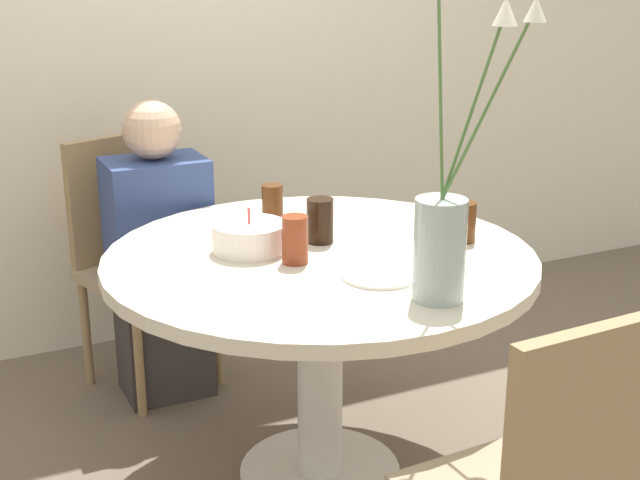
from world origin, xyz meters
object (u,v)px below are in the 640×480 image
object	(u,v)px
person_boy	(160,262)
drink_glass_4	(272,203)
flower_vase	(445,225)
drink_glass_2	(435,217)
side_plate	(380,276)
chair_right_flank	(134,248)
birthday_cake	(249,237)
drink_glass_3	(463,222)
drink_glass_0	(320,221)
drink_glass_1	(295,240)

from	to	relation	value
person_boy	drink_glass_4	bearing A→B (deg)	-56.92
flower_vase	person_boy	world-z (taller)	flower_vase
drink_glass_2	person_boy	xyz separation A→B (m)	(-0.63, 0.77, -0.29)
side_plate	person_boy	size ratio (longest dim) A/B	0.19
side_plate	drink_glass_4	world-z (taller)	drink_glass_4
chair_right_flank	flower_vase	world-z (taller)	flower_vase
side_plate	drink_glass_4	size ratio (longest dim) A/B	1.67
drink_glass_4	side_plate	bearing A→B (deg)	-84.16
birthday_cake	drink_glass_2	world-z (taller)	drink_glass_2
drink_glass_3	drink_glass_4	distance (m)	0.60
side_plate	drink_glass_0	bearing A→B (deg)	92.16
birthday_cake	drink_glass_4	distance (m)	0.30
chair_right_flank	drink_glass_1	distance (m)	1.01
drink_glass_0	drink_glass_1	distance (m)	0.19
side_plate	drink_glass_1	distance (m)	0.26
side_plate	drink_glass_4	bearing A→B (deg)	95.84
drink_glass_1	chair_right_flank	bearing A→B (deg)	103.34
drink_glass_1	person_boy	world-z (taller)	person_boy
flower_vase	drink_glass_2	xyz separation A→B (m)	(0.24, 0.42, -0.13)
drink_glass_2	person_boy	distance (m)	1.04
chair_right_flank	person_boy	size ratio (longest dim) A/B	0.85
drink_glass_1	drink_glass_3	world-z (taller)	drink_glass_1
drink_glass_0	drink_glass_1	bearing A→B (deg)	-136.19
flower_vase	drink_glass_1	world-z (taller)	flower_vase
birthday_cake	drink_glass_0	size ratio (longest dim) A/B	1.62
chair_right_flank	drink_glass_1	world-z (taller)	chair_right_flank
drink_glass_2	drink_glass_1	bearing A→B (deg)	-177.48
birthday_cake	drink_glass_1	xyz separation A→B (m)	(0.08, -0.15, 0.03)
side_plate	drink_glass_0	size ratio (longest dim) A/B	1.51
drink_glass_0	person_boy	world-z (taller)	person_boy
birthday_cake	drink_glass_2	xyz separation A→B (m)	(0.54, -0.13, 0.02)
birthday_cake	drink_glass_3	distance (m)	0.63
birthday_cake	drink_glass_0	distance (m)	0.22
birthday_cake	drink_glass_3	bearing A→B (deg)	-17.02
chair_right_flank	drink_glass_4	bearing A→B (deg)	-79.77
chair_right_flank	birthday_cake	world-z (taller)	chair_right_flank
drink_glass_0	drink_glass_2	size ratio (longest dim) A/B	1.00
drink_glass_4	flower_vase	bearing A→B (deg)	-80.94
drink_glass_2	drink_glass_3	size ratio (longest dim) A/B	1.12
chair_right_flank	drink_glass_3	world-z (taller)	chair_right_flank
birthday_cake	person_boy	size ratio (longest dim) A/B	0.20
drink_glass_4	drink_glass_3	bearing A→B (deg)	-44.67
drink_glass_1	drink_glass_2	bearing A→B (deg)	2.52
side_plate	drink_glass_4	distance (m)	0.59
drink_glass_0	drink_glass_4	bearing A→B (deg)	100.65
flower_vase	person_boy	distance (m)	1.32
flower_vase	drink_glass_0	xyz separation A→B (m)	(-0.08, 0.53, -0.13)
side_plate	person_boy	xyz separation A→B (m)	(-0.32, 0.99, -0.23)
side_plate	person_boy	world-z (taller)	person_boy
drink_glass_4	drink_glass_1	bearing A→B (deg)	-103.47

